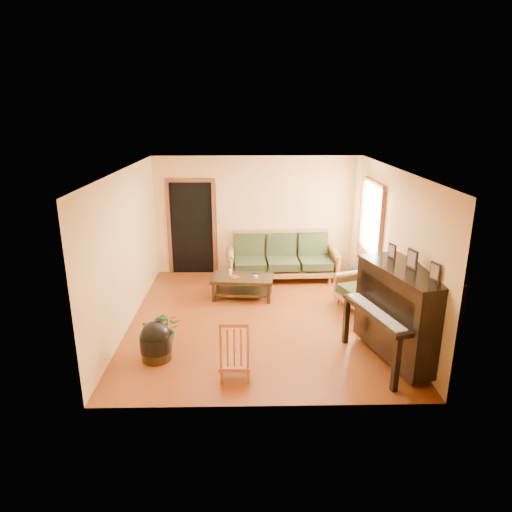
{
  "coord_description": "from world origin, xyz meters",
  "views": [
    {
      "loc": [
        -0.23,
        -7.33,
        3.49
      ],
      "look_at": [
        -0.08,
        0.2,
        1.1
      ],
      "focal_mm": 32.0,
      "sensor_mm": 36.0,
      "label": 1
    }
  ],
  "objects_px": {
    "coffee_table": "(242,287)",
    "armchair": "(362,285)",
    "footstool": "(156,345)",
    "ceramic_crock": "(353,269)",
    "sofa": "(283,257)",
    "red_chair": "(235,348)",
    "potted_plant": "(164,330)",
    "piano": "(403,315)"
  },
  "relations": [
    {
      "from": "armchair",
      "to": "ceramic_crock",
      "type": "bearing_deg",
      "value": 61.22
    },
    {
      "from": "armchair",
      "to": "footstool",
      "type": "height_order",
      "value": "armchair"
    },
    {
      "from": "red_chair",
      "to": "footstool",
      "type": "bearing_deg",
      "value": 158.06
    },
    {
      "from": "piano",
      "to": "ceramic_crock",
      "type": "distance_m",
      "value": 3.67
    },
    {
      "from": "footstool",
      "to": "ceramic_crock",
      "type": "relative_size",
      "value": 1.74
    },
    {
      "from": "ceramic_crock",
      "to": "coffee_table",
      "type": "bearing_deg",
      "value": -153.36
    },
    {
      "from": "footstool",
      "to": "red_chair",
      "type": "distance_m",
      "value": 1.3
    },
    {
      "from": "ceramic_crock",
      "to": "sofa",
      "type": "bearing_deg",
      "value": -172.53
    },
    {
      "from": "footstool",
      "to": "ceramic_crock",
      "type": "distance_m",
      "value": 5.13
    },
    {
      "from": "armchair",
      "to": "red_chair",
      "type": "distance_m",
      "value": 3.24
    },
    {
      "from": "sofa",
      "to": "ceramic_crock",
      "type": "relative_size",
      "value": 8.77
    },
    {
      "from": "footstool",
      "to": "ceramic_crock",
      "type": "xyz_separation_m",
      "value": [
        3.7,
        3.55,
        -0.09
      ]
    },
    {
      "from": "coffee_table",
      "to": "red_chair",
      "type": "height_order",
      "value": "red_chair"
    },
    {
      "from": "piano",
      "to": "armchair",
      "type": "bearing_deg",
      "value": 78.01
    },
    {
      "from": "armchair",
      "to": "piano",
      "type": "bearing_deg",
      "value": -107.08
    },
    {
      "from": "coffee_table",
      "to": "red_chair",
      "type": "distance_m",
      "value": 2.83
    },
    {
      "from": "coffee_table",
      "to": "piano",
      "type": "bearing_deg",
      "value": -45.83
    },
    {
      "from": "armchair",
      "to": "red_chair",
      "type": "xyz_separation_m",
      "value": [
        -2.28,
        -2.3,
        0.01
      ]
    },
    {
      "from": "piano",
      "to": "footstool",
      "type": "distance_m",
      "value": 3.61
    },
    {
      "from": "coffee_table",
      "to": "armchair",
      "type": "height_order",
      "value": "armchair"
    },
    {
      "from": "coffee_table",
      "to": "red_chair",
      "type": "relative_size",
      "value": 1.34
    },
    {
      "from": "potted_plant",
      "to": "footstool",
      "type": "bearing_deg",
      "value": -103.45
    },
    {
      "from": "red_chair",
      "to": "potted_plant",
      "type": "relative_size",
      "value": 1.37
    },
    {
      "from": "piano",
      "to": "footstool",
      "type": "relative_size",
      "value": 3.42
    },
    {
      "from": "coffee_table",
      "to": "footstool",
      "type": "xyz_separation_m",
      "value": [
        -1.25,
        -2.32,
        0.01
      ]
    },
    {
      "from": "armchair",
      "to": "potted_plant",
      "type": "bearing_deg",
      "value": -176.69
    },
    {
      "from": "coffee_table",
      "to": "piano",
      "type": "distance_m",
      "value": 3.37
    },
    {
      "from": "footstool",
      "to": "red_chair",
      "type": "relative_size",
      "value": 0.53
    },
    {
      "from": "red_chair",
      "to": "sofa",
      "type": "bearing_deg",
      "value": 77.52
    },
    {
      "from": "armchair",
      "to": "piano",
      "type": "distance_m",
      "value": 1.89
    },
    {
      "from": "coffee_table",
      "to": "piano",
      "type": "height_order",
      "value": "piano"
    },
    {
      "from": "armchair",
      "to": "ceramic_crock",
      "type": "relative_size",
      "value": 3.25
    },
    {
      "from": "sofa",
      "to": "red_chair",
      "type": "relative_size",
      "value": 2.64
    },
    {
      "from": "piano",
      "to": "potted_plant",
      "type": "distance_m",
      "value": 3.54
    },
    {
      "from": "coffee_table",
      "to": "potted_plant",
      "type": "height_order",
      "value": "potted_plant"
    },
    {
      "from": "coffee_table",
      "to": "ceramic_crock",
      "type": "relative_size",
      "value": 4.43
    },
    {
      "from": "sofa",
      "to": "coffee_table",
      "type": "height_order",
      "value": "sofa"
    },
    {
      "from": "coffee_table",
      "to": "armchair",
      "type": "distance_m",
      "value": 2.28
    },
    {
      "from": "piano",
      "to": "ceramic_crock",
      "type": "height_order",
      "value": "piano"
    },
    {
      "from": "sofa",
      "to": "footstool",
      "type": "relative_size",
      "value": 5.02
    },
    {
      "from": "sofa",
      "to": "coffee_table",
      "type": "relative_size",
      "value": 1.98
    },
    {
      "from": "armchair",
      "to": "red_chair",
      "type": "bearing_deg",
      "value": -155.51
    }
  ]
}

